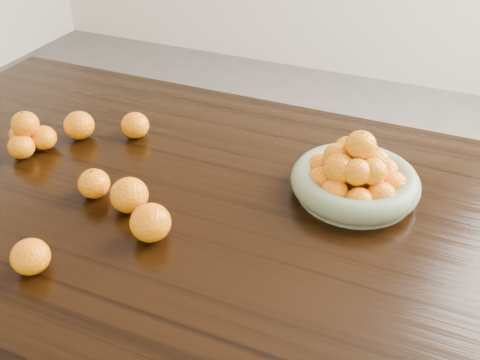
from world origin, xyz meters
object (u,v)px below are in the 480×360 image
at_px(fruit_bowl, 355,177).
at_px(loose_orange_0, 94,184).
at_px(dining_table, 238,234).
at_px(orange_pyramid, 28,136).

bearing_deg(fruit_bowl, loose_orange_0, -156.16).
distance_m(dining_table, fruit_bowl, 0.30).
bearing_deg(dining_table, orange_pyramid, 179.82).
bearing_deg(orange_pyramid, dining_table, -0.18).
relative_size(dining_table, loose_orange_0, 28.24).
xyz_separation_m(orange_pyramid, loose_orange_0, (0.27, -0.10, -0.01)).
bearing_deg(dining_table, loose_orange_0, -162.34).
height_order(dining_table, fruit_bowl, fruit_bowl).
distance_m(fruit_bowl, orange_pyramid, 0.81).
height_order(orange_pyramid, loose_orange_0, orange_pyramid).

